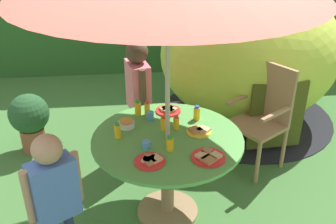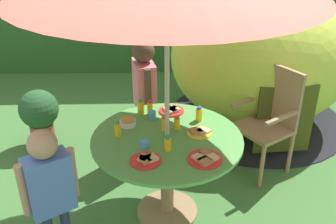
% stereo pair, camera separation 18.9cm
% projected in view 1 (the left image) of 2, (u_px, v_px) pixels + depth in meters
% --- Properties ---
extents(ground_plane, '(10.00, 10.00, 0.02)m').
position_uv_depth(ground_plane, '(168.00, 213.00, 3.33)').
color(ground_plane, '#3D6B33').
extents(hedge_backdrop, '(9.00, 0.70, 2.05)m').
position_uv_depth(hedge_backdrop, '(145.00, 2.00, 5.96)').
color(hedge_backdrop, '#285623').
rests_on(hedge_backdrop, ground_plane).
extents(garden_table, '(1.17, 1.17, 0.75)m').
position_uv_depth(garden_table, '(168.00, 157.00, 3.06)').
color(garden_table, '#93704C').
rests_on(garden_table, ground_plane).
extents(wooden_chair, '(0.62, 0.62, 1.04)m').
position_uv_depth(wooden_chair, '(264.00, 112.00, 3.73)').
color(wooden_chair, '#93704C').
rests_on(wooden_chair, ground_plane).
extents(dome_tent, '(2.29, 2.29, 1.63)m').
position_uv_depth(dome_tent, '(250.00, 54.00, 4.49)').
color(dome_tent, '#B2C63F').
rests_on(dome_tent, ground_plane).
extents(potted_plant, '(0.41, 0.41, 0.64)m').
position_uv_depth(potted_plant, '(30.00, 118.00, 4.02)').
color(potted_plant, brown).
rests_on(potted_plant, ground_plane).
extents(child_in_pink_shirt, '(0.25, 0.42, 1.25)m').
position_uv_depth(child_in_pink_shirt, '(138.00, 86.00, 3.71)').
color(child_in_pink_shirt, '#3F3F47').
rests_on(child_in_pink_shirt, ground_plane).
extents(child_in_blue_shirt, '(0.33, 0.29, 1.12)m').
position_uv_depth(child_in_blue_shirt, '(54.00, 190.00, 2.48)').
color(child_in_blue_shirt, navy).
rests_on(child_in_blue_shirt, ground_plane).
extents(snack_bowl, '(0.13, 0.13, 0.07)m').
position_uv_depth(snack_bowl, '(126.00, 123.00, 3.10)').
color(snack_bowl, white).
rests_on(snack_bowl, garden_table).
extents(plate_near_left, '(0.22, 0.22, 0.03)m').
position_uv_depth(plate_near_left, '(150.00, 161.00, 2.68)').
color(plate_near_left, red).
rests_on(plate_near_left, garden_table).
extents(plate_front_edge, '(0.25, 0.25, 0.03)m').
position_uv_depth(plate_front_edge, '(208.00, 157.00, 2.72)').
color(plate_front_edge, red).
rests_on(plate_front_edge, garden_table).
extents(plate_far_left, '(0.22, 0.22, 0.03)m').
position_uv_depth(plate_far_left, '(168.00, 110.00, 3.35)').
color(plate_far_left, red).
rests_on(plate_far_left, garden_table).
extents(plate_back_edge, '(0.20, 0.19, 0.03)m').
position_uv_depth(plate_back_edge, '(199.00, 131.00, 3.04)').
color(plate_back_edge, yellow).
rests_on(plate_back_edge, garden_table).
extents(juice_bottle_near_right, '(0.06, 0.06, 0.13)m').
position_uv_depth(juice_bottle_near_right, '(197.00, 113.00, 3.20)').
color(juice_bottle_near_right, yellow).
rests_on(juice_bottle_near_right, garden_table).
extents(juice_bottle_far_right, '(0.06, 0.06, 0.13)m').
position_uv_depth(juice_bottle_far_right, '(138.00, 108.00, 3.28)').
color(juice_bottle_far_right, yellow).
rests_on(juice_bottle_far_right, garden_table).
extents(juice_bottle_center_front, '(0.05, 0.05, 0.13)m').
position_uv_depth(juice_bottle_center_front, '(118.00, 131.00, 2.95)').
color(juice_bottle_center_front, yellow).
rests_on(juice_bottle_center_front, garden_table).
extents(juice_bottle_center_back, '(0.05, 0.05, 0.13)m').
position_uv_depth(juice_bottle_center_back, '(147.00, 109.00, 3.27)').
color(juice_bottle_center_back, yellow).
rests_on(juice_bottle_center_back, garden_table).
extents(juice_bottle_mid_left, '(0.06, 0.06, 0.12)m').
position_uv_depth(juice_bottle_mid_left, '(164.00, 123.00, 3.06)').
color(juice_bottle_mid_left, yellow).
rests_on(juice_bottle_mid_left, garden_table).
extents(juice_bottle_mid_right, '(0.05, 0.05, 0.11)m').
position_uv_depth(juice_bottle_mid_right, '(176.00, 123.00, 3.07)').
color(juice_bottle_mid_right, yellow).
rests_on(juice_bottle_mid_right, garden_table).
extents(juice_bottle_spot_a, '(0.05, 0.05, 0.12)m').
position_uv_depth(juice_bottle_spot_a, '(169.00, 144.00, 2.80)').
color(juice_bottle_spot_a, yellow).
rests_on(juice_bottle_spot_a, garden_table).
extents(cup_near, '(0.06, 0.06, 0.07)m').
position_uv_depth(cup_near, '(150.00, 116.00, 3.21)').
color(cup_near, '#4C99D8').
rests_on(cup_near, garden_table).
extents(cup_far, '(0.06, 0.06, 0.06)m').
position_uv_depth(cup_far, '(146.00, 145.00, 2.83)').
color(cup_far, '#4C99D8').
rests_on(cup_far, garden_table).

